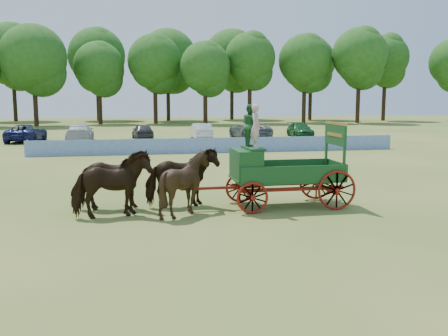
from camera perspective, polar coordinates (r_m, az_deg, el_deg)
ground at (r=18.26m, az=13.15°, el=-4.39°), size 160.00×160.00×0.00m
horse_lead_left at (r=16.50m, az=-12.75°, el=-1.95°), size 2.67×1.57×2.12m
horse_lead_right at (r=17.59m, az=-12.65°, el=-1.33°), size 2.52×1.17×2.12m
horse_wheel_left at (r=16.60m, az=-4.44°, el=-1.71°), size 1.96×1.75×2.13m
horse_wheel_right at (r=17.68m, az=-4.85°, el=-1.11°), size 2.66×1.53×2.12m
farm_dray at (r=17.65m, az=4.95°, el=0.63°), size 6.00×2.00×3.64m
sponsor_banner at (r=34.99m, az=-0.46°, el=2.63°), size 26.00×0.08×1.05m
parked_cars at (r=45.83m, az=-11.81°, el=4.06°), size 37.42×6.87×1.62m
treeline at (r=77.15m, az=-9.93°, el=12.23°), size 93.61×24.28×15.46m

